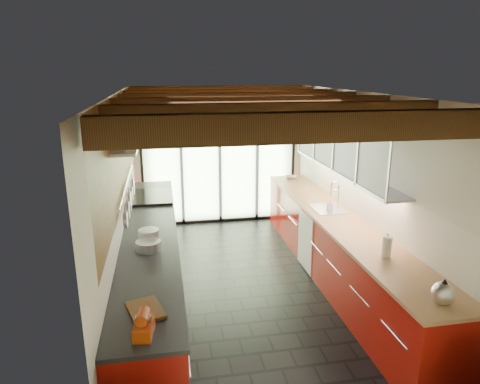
{
  "coord_description": "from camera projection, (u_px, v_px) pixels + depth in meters",
  "views": [
    {
      "loc": [
        -1.06,
        -5.18,
        2.88
      ],
      "look_at": [
        -0.03,
        0.4,
        1.25
      ],
      "focal_mm": 32.0,
      "sensor_mm": 36.0,
      "label": 1
    }
  ],
  "objects": [
    {
      "name": "paper_towel",
      "position": [
        387.0,
        247.0,
        4.61
      ],
      "size": [
        0.11,
        0.11,
        0.28
      ],
      "color": "white",
      "rests_on": "right_counter"
    },
    {
      "name": "range_stove",
      "position": [
        153.0,
        225.0,
        6.9
      ],
      "size": [
        0.66,
        0.9,
        0.97
      ],
      "color": "silver",
      "rests_on": "ground"
    },
    {
      "name": "pot_large",
      "position": [
        149.0,
        236.0,
        5.02
      ],
      "size": [
        0.3,
        0.3,
        0.15
      ],
      "primitive_type": "cylinder",
      "rotation": [
        0.0,
        0.0,
        0.26
      ],
      "color": "silver",
      "rests_on": "left_counter"
    },
    {
      "name": "pot_small",
      "position": [
        148.0,
        246.0,
        4.8
      ],
      "size": [
        0.37,
        0.37,
        0.11
      ],
      "primitive_type": "cylinder",
      "rotation": [
        0.0,
        0.0,
        0.4
      ],
      "color": "silver",
      "rests_on": "left_counter"
    },
    {
      "name": "bowl",
      "position": [
        291.0,
        177.0,
        7.97
      ],
      "size": [
        0.26,
        0.26,
        0.05
      ],
      "primitive_type": "imported",
      "rotation": [
        0.0,
        0.0,
        -0.27
      ],
      "color": "silver",
      "rests_on": "right_counter"
    },
    {
      "name": "sink_assembly",
      "position": [
        329.0,
        207.0,
        6.22
      ],
      "size": [
        0.45,
        0.52,
        0.43
      ],
      "color": "silver",
      "rests_on": "right_counter"
    },
    {
      "name": "upper_cabinets_right",
      "position": [
        345.0,
        147.0,
        5.9
      ],
      "size": [
        0.34,
        3.0,
        3.0
      ],
      "color": "silver",
      "rests_on": "ground"
    },
    {
      "name": "kettle",
      "position": [
        443.0,
        292.0,
        3.7
      ],
      "size": [
        0.27,
        0.29,
        0.24
      ],
      "color": "silver",
      "rests_on": "right_counter"
    },
    {
      "name": "left_wall_fixtures",
      "position": [
        129.0,
        156.0,
        5.29
      ],
      "size": [
        0.28,
        2.6,
        0.96
      ],
      "color": "silver",
      "rests_on": "ground"
    },
    {
      "name": "soap_bottle",
      "position": [
        330.0,
        205.0,
        6.13
      ],
      "size": [
        0.09,
        0.1,
        0.18
      ],
      "primitive_type": "imported",
      "rotation": [
        0.0,
        0.0,
        -0.18
      ],
      "color": "silver",
      "rests_on": "right_counter"
    },
    {
      "name": "cutting_board",
      "position": [
        145.0,
        310.0,
        3.59
      ],
      "size": [
        0.36,
        0.43,
        0.03
      ],
      "primitive_type": "cube",
      "rotation": [
        0.0,
        0.0,
        0.29
      ],
      "color": "brown",
      "rests_on": "left_counter"
    },
    {
      "name": "ground",
      "position": [
        248.0,
        287.0,
        5.88
      ],
      "size": [
        5.5,
        5.5,
        0.0
      ],
      "primitive_type": "plane",
      "color": "black",
      "rests_on": "ground"
    },
    {
      "name": "ceiling_beams",
      "position": [
        243.0,
        103.0,
        5.56
      ],
      "size": [
        3.14,
        5.06,
        4.9
      ],
      "color": "#593316",
      "rests_on": "ground"
    },
    {
      "name": "room_shell",
      "position": [
        248.0,
        170.0,
        5.42
      ],
      "size": [
        5.5,
        5.5,
        5.5
      ],
      "color": "silver",
      "rests_on": "ground"
    },
    {
      "name": "left_counter",
      "position": [
        151.0,
        264.0,
        5.53
      ],
      "size": [
        0.68,
        5.0,
        0.92
      ],
      "color": "#A1150D",
      "rests_on": "ground"
    },
    {
      "name": "glass_door",
      "position": [
        220.0,
        138.0,
        7.97
      ],
      "size": [
        2.95,
        0.1,
        2.9
      ],
      "color": "#C6EAAD",
      "rests_on": "ground"
    },
    {
      "name": "stand_mixer",
      "position": [
        144.0,
        325.0,
        3.26
      ],
      "size": [
        0.17,
        0.26,
        0.22
      ],
      "color": "#B83B0E",
      "rests_on": "left_counter"
    },
    {
      "name": "right_counter",
      "position": [
        337.0,
        249.0,
        5.97
      ],
      "size": [
        0.68,
        5.0,
        0.92
      ],
      "color": "#A1150D",
      "rests_on": "ground"
    }
  ]
}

